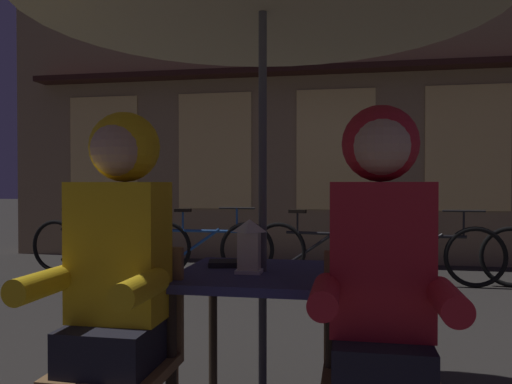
% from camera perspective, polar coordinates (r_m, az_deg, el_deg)
% --- Properties ---
extents(cafe_table, '(0.72, 0.72, 0.74)m').
position_cam_1_polar(cafe_table, '(2.28, 0.75, -11.36)').
color(cafe_table, navy).
rests_on(cafe_table, ground_plane).
extents(lantern, '(0.11, 0.11, 0.23)m').
position_cam_1_polar(lantern, '(2.20, -0.73, -5.90)').
color(lantern, white).
rests_on(lantern, cafe_table).
extents(chair_left, '(0.40, 0.40, 0.87)m').
position_cam_1_polar(chair_left, '(2.11, -14.57, -16.56)').
color(chair_left, olive).
rests_on(chair_left, ground_plane).
extents(chair_right, '(0.40, 0.40, 0.87)m').
position_cam_1_polar(chair_right, '(1.94, 13.66, -18.22)').
color(chair_right, olive).
rests_on(chair_right, ground_plane).
extents(person_left_hooded, '(0.45, 0.56, 1.40)m').
position_cam_1_polar(person_left_hooded, '(1.98, -15.32, -7.13)').
color(person_left_hooded, black).
rests_on(person_left_hooded, ground_plane).
extents(person_right_hooded, '(0.45, 0.56, 1.40)m').
position_cam_1_polar(person_right_hooded, '(1.79, 13.81, -8.00)').
color(person_right_hooded, black).
rests_on(person_right_hooded, ground_plane).
extents(shopfront_building, '(10.00, 0.93, 6.20)m').
position_cam_1_polar(shopfront_building, '(7.84, 8.96, 15.50)').
color(shopfront_building, '#937A56').
rests_on(shopfront_building, ground_plane).
extents(bicycle_nearest, '(1.68, 0.18, 0.84)m').
position_cam_1_polar(bicycle_nearest, '(6.66, -17.98, -5.76)').
color(bicycle_nearest, black).
rests_on(bicycle_nearest, ground_plane).
extents(bicycle_second, '(1.68, 0.08, 0.84)m').
position_cam_1_polar(bicycle_second, '(6.24, -5.68, -6.16)').
color(bicycle_second, black).
rests_on(bicycle_second, ground_plane).
extents(bicycle_third, '(1.67, 0.33, 0.84)m').
position_cam_1_polar(bicycle_third, '(5.97, 7.27, -6.49)').
color(bicycle_third, black).
rests_on(bicycle_third, ground_plane).
extents(bicycle_fourth, '(1.68, 0.08, 0.84)m').
position_cam_1_polar(bicycle_fourth, '(5.91, 18.42, -6.62)').
color(bicycle_fourth, black).
rests_on(bicycle_fourth, ground_plane).
extents(book, '(0.23, 0.18, 0.02)m').
position_cam_1_polar(book, '(2.40, -2.88, -7.95)').
color(book, black).
rests_on(book, cafe_table).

